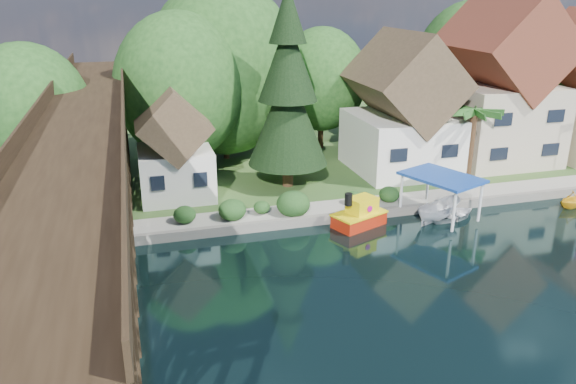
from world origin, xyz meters
name	(u,v)px	position (x,y,z in m)	size (l,w,h in m)	color
ground	(412,276)	(0.00, 0.00, 0.00)	(140.00, 140.00, 0.00)	black
bank	(264,128)	(0.00, 34.00, 0.25)	(140.00, 52.00, 0.50)	#2A4F1F
seawall	(410,210)	(4.00, 8.00, 0.31)	(60.00, 0.40, 0.62)	slate
promenade	(428,197)	(6.00, 9.30, 0.53)	(50.00, 2.60, 0.06)	gray
trestle_bridge	(89,177)	(-16.00, 5.17, 5.35)	(4.12, 44.18, 9.30)	black
house_left	(402,113)	(7.00, 16.00, 5.14)	(7.64, 8.64, 11.02)	white
house_center	(499,91)	(16.00, 16.50, 6.42)	(8.65, 9.18, 13.89)	#BDAE94
shed	(175,151)	(-11.00, 14.50, 3.83)	(5.09, 5.40, 7.85)	white
bg_trees	(310,79)	(1.00, 21.25, 7.29)	(49.90, 13.30, 10.57)	#382314
shrubs	(283,203)	(-4.60, 9.26, 1.23)	(15.76, 2.47, 1.70)	#173C15
conifer	(288,94)	(-2.82, 14.53, 7.42)	(5.84, 5.84, 14.37)	#382314
palm_tree	(474,114)	(11.03, 12.24, 5.62)	(5.41, 5.41, 5.86)	#382314
tugboat	(360,215)	(-0.10, 7.09, 0.75)	(3.90, 3.05, 2.50)	#A81F0B
boat_white_a	(453,213)	(6.38, 6.57, 0.37)	(2.58, 3.62, 0.75)	white
boat_canopy	(439,202)	(5.24, 6.50, 1.33)	(4.89, 5.72, 3.11)	silver
boat_yellow	(574,198)	(15.55, 6.07, 0.67)	(2.20, 2.55, 1.34)	yellow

